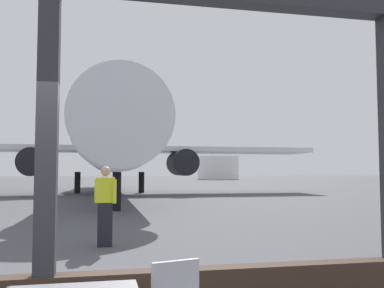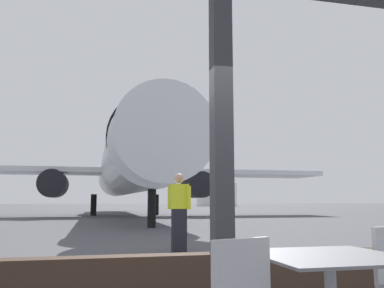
% 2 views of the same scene
% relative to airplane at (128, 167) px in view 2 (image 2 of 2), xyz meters
% --- Properties ---
extents(ground_plane, '(220.00, 220.00, 0.00)m').
position_rel_airplane_xyz_m(ground_plane, '(-1.15, 13.16, -3.57)').
color(ground_plane, '#4C4C51').
extents(window_frame, '(7.91, 0.24, 3.70)m').
position_rel_airplane_xyz_m(window_frame, '(-1.15, -26.84, -2.25)').
color(window_frame, '#38281E').
rests_on(window_frame, ground).
extents(airplane, '(30.64, 34.11, 10.55)m').
position_rel_airplane_xyz_m(airplane, '(0.00, 0.00, 0.00)').
color(airplane, silver).
rests_on(airplane, ground).
extents(ground_crew_worker, '(0.47, 0.38, 1.74)m').
position_rel_airplane_xyz_m(ground_crew_worker, '(-0.54, -21.68, -2.67)').
color(ground_crew_worker, black).
rests_on(ground_crew_worker, ground).
extents(fuel_storage_tank, '(8.66, 8.66, 4.84)m').
position_rel_airplane_xyz_m(fuel_storage_tank, '(23.40, 55.31, -1.15)').
color(fuel_storage_tank, white).
rests_on(fuel_storage_tank, ground).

